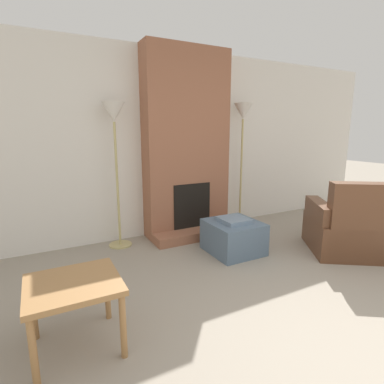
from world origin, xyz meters
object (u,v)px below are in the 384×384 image
object	(u,v)px
side_table	(74,291)
floor_lamp_right	(243,124)
armchair	(355,231)
floor_lamp_left	(114,128)
ottoman	(233,236)

from	to	relation	value
side_table	floor_lamp_right	xyz separation A→B (m)	(2.70, 1.75, 1.15)
side_table	floor_lamp_right	distance (m)	3.42
armchair	floor_lamp_left	world-z (taller)	floor_lamp_left
side_table	armchair	bearing A→B (deg)	2.60
floor_lamp_left	ottoman	bearing A→B (deg)	-35.91
ottoman	side_table	size ratio (longest dim) A/B	1.04
ottoman	armchair	size ratio (longest dim) A/B	0.48
ottoman	armchair	bearing A→B (deg)	-29.69
armchair	side_table	size ratio (longest dim) A/B	2.15
ottoman	floor_lamp_left	xyz separation A→B (m)	(-1.20, 0.87, 1.33)
armchair	floor_lamp_right	xyz separation A→B (m)	(-0.55, 1.61, 1.29)
floor_lamp_right	floor_lamp_left	bearing A→B (deg)	180.00
side_table	ottoman	bearing A→B (deg)	24.36
floor_lamp_right	armchair	bearing A→B (deg)	-71.15
ottoman	floor_lamp_right	xyz separation A→B (m)	(0.74, 0.87, 1.38)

